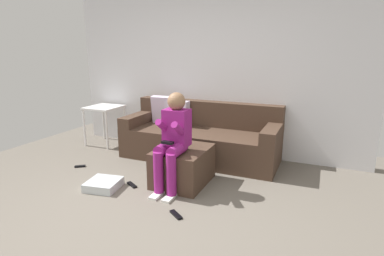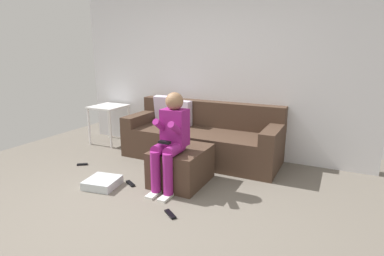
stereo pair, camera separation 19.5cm
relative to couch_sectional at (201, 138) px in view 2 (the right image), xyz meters
The scene contains 10 objects.
ground_plane 2.04m from the couch_sectional, 89.49° to the right, with size 6.34×6.34×0.00m, color #6B6359.
wall_back 1.15m from the couch_sectional, 87.60° to the left, with size 4.88×0.10×2.79m, color silver.
couch_sectional is the anchor object (origin of this frame).
ottoman 0.98m from the couch_sectional, 80.46° to the right, with size 0.61×0.75×0.46m, color #473326.
person_seated 1.21m from the couch_sectional, 83.65° to the right, with size 0.30×0.60×1.17m.
storage_bin 1.66m from the couch_sectional, 113.69° to the right, with size 0.38×0.38×0.10m, color silver.
side_table 1.86m from the couch_sectional, behind, with size 0.54×0.57×0.68m.
remote_near_ottoman 1.81m from the couch_sectional, 75.66° to the right, with size 0.19×0.05×0.02m, color black.
remote_by_storage_bin 1.39m from the couch_sectional, 106.51° to the right, with size 0.19×0.05×0.02m, color black.
remote_under_side_table 1.82m from the couch_sectional, 143.37° to the right, with size 0.15×0.05×0.02m, color black.
Camera 2 is at (1.89, -2.20, 1.66)m, focal length 29.00 mm.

